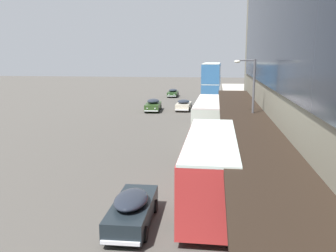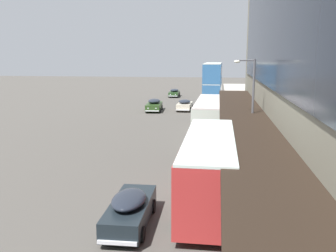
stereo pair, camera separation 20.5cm
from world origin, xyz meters
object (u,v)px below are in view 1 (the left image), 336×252
Objects in this scene: transit_bus_kerbside_far at (211,165)px; sedan_trailing_mid at (184,105)px; transit_bus_kerbside_rear at (211,82)px; pedestrian_at_kerb at (314,237)px; street_lamp at (251,101)px; sedan_lead_mid at (132,209)px; transit_bus_kerbside_front at (210,115)px; sedan_lead_near at (153,105)px; sedan_trailing_near at (173,93)px.

transit_bus_kerbside_far is 2.34× the size of sedan_trailing_mid.
transit_bus_kerbside_rear is 5.41× the size of pedestrian_at_kerb.
street_lamp is (3.12, -31.94, 0.86)m from transit_bus_kerbside_rear.
sedan_lead_mid is at bearing 160.19° from pedestrian_at_kerb.
sedan_trailing_mid is (-3.59, -8.54, -2.59)m from transit_bus_kerbside_rear.
transit_bus_kerbside_far reaches higher than transit_bus_kerbside_front.
transit_bus_kerbside_far is 32.20m from sedan_trailing_mid.
transit_bus_kerbside_front is 2.29× the size of sedan_lead_mid.
street_lamp is (2.63, 8.52, 2.25)m from transit_bus_kerbside_far.
sedan_lead_mid reaches higher than sedan_trailing_mid.
sedan_lead_near is at bearing 97.94° from sedan_lead_mid.
transit_bus_kerbside_rear is 40.48m from transit_bus_kerbside_far.
sedan_lead_near is 0.72× the size of street_lamp.
sedan_lead_mid is (4.76, -34.10, -0.03)m from sedan_lead_near.
transit_bus_kerbside_far is at bearing -75.33° from sedan_lead_near.
transit_bus_kerbside_far is (0.33, -16.40, 0.08)m from transit_bus_kerbside_front.
transit_bus_kerbside_front reaches higher than sedan_trailing_near.
street_lamp is at bearing -75.92° from sedan_trailing_near.
sedan_trailing_near is 0.66× the size of street_lamp.
transit_bus_kerbside_far is 5.50× the size of pedestrian_at_kerb.
transit_bus_kerbside_front is 19.80m from sedan_lead_mid.
sedan_trailing_mid is at bearing 101.63° from pedestrian_at_kerb.
transit_bus_kerbside_rear is 43.76m from sedan_lead_mid.
transit_bus_kerbside_front is 5.97× the size of pedestrian_at_kerb.
sedan_trailing_near is (-7.12, 32.33, -1.17)m from transit_bus_kerbside_front.
transit_bus_kerbside_front is 16.41m from transit_bus_kerbside_far.
pedestrian_at_kerb is at bearing -78.37° from sedan_trailing_mid.
transit_bus_kerbside_far is at bearing 122.83° from pedestrian_at_kerb.
transit_bus_kerbside_front is at bearing 110.62° from street_lamp.
transit_bus_kerbside_far is at bearing 43.11° from sedan_lead_mid.
sedan_trailing_mid is 0.63× the size of street_lamp.
transit_bus_kerbside_rear is 1.44× the size of street_lamp.
street_lamp is at bearing 94.10° from pedestrian_at_kerb.
sedan_lead_near is 34.43m from sedan_lead_mid.
transit_bus_kerbside_far reaches higher than sedan_trailing_near.
sedan_lead_near is 1.15× the size of sedan_trailing_mid.
transit_bus_kerbside_far is 4.74m from sedan_lead_mid.
transit_bus_kerbside_rear is 2.17× the size of sedan_trailing_near.
transit_bus_kerbside_rear reaches higher than transit_bus_kerbside_far.
transit_bus_kerbside_rear is 2.08× the size of sedan_lead_mid.
pedestrian_at_kerb is at bearing -85.90° from street_lamp.
pedestrian_at_kerb is 0.27× the size of street_lamp.
sedan_lead_near reaches higher than sedan_trailing_mid.
transit_bus_kerbside_rear is at bearing 95.59° from street_lamp.
transit_bus_kerbside_front reaches higher than sedan_lead_mid.
sedan_trailing_near is (-4.10, 51.86, -0.06)m from sedan_lead_mid.
sedan_trailing_mid is at bearing 97.29° from transit_bus_kerbside_far.
sedan_trailing_mid is 38.36m from pedestrian_at_kerb.
transit_bus_kerbside_front is at bearing -77.58° from sedan_trailing_near.
pedestrian_at_kerb reaches higher than sedan_trailing_near.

